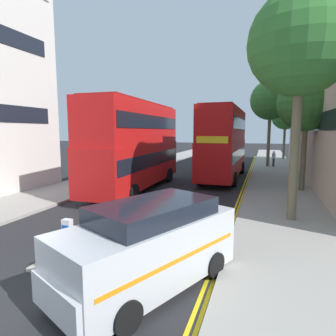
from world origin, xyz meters
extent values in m
cube|color=#9E9991|center=(6.50, 16.00, 0.07)|extent=(4.00, 80.00, 0.14)
cube|color=#9E9991|center=(-6.50, 16.00, 0.07)|extent=(4.00, 80.00, 0.14)
cube|color=yellow|center=(4.40, 14.00, 0.00)|extent=(0.10, 56.00, 0.01)
cube|color=yellow|center=(4.24, 14.00, 0.00)|extent=(0.10, 56.00, 0.01)
cube|color=#9E9991|center=(0.00, 3.07, 0.05)|extent=(1.10, 2.20, 0.10)
cube|color=silver|center=(0.00, 3.07, 0.18)|extent=(0.36, 0.28, 0.16)
cube|color=white|center=(0.00, 3.07, 0.73)|extent=(0.28, 0.20, 0.95)
cube|color=blue|center=(0.00, 2.96, 0.92)|extent=(0.22, 0.01, 0.26)
cube|color=yellow|center=(0.00, 2.96, 0.54)|extent=(0.22, 0.01, 0.20)
cube|color=red|center=(-2.38, 13.01, 1.74)|extent=(2.87, 10.88, 2.60)
cube|color=red|center=(-2.38, 13.01, 4.29)|extent=(2.81, 10.66, 2.50)
cube|color=black|center=(-2.38, 13.01, 2.04)|extent=(2.88, 10.45, 0.84)
cube|color=black|center=(-2.38, 13.01, 4.39)|extent=(2.86, 10.23, 0.80)
cube|color=yellow|center=(-2.56, 18.38, 3.29)|extent=(2.00, 0.13, 0.44)
cube|color=maroon|center=(-2.38, 13.01, 5.59)|extent=(2.58, 9.79, 0.10)
cylinder|color=black|center=(-3.74, 16.31, 0.52)|extent=(0.34, 1.05, 1.04)
cylinder|color=black|center=(-1.24, 16.39, 0.52)|extent=(0.34, 1.05, 1.04)
cylinder|color=black|center=(-3.51, 9.62, 0.52)|extent=(0.34, 1.05, 1.04)
cylinder|color=black|center=(-1.02, 9.70, 0.52)|extent=(0.34, 1.05, 1.04)
cube|color=#B20F0F|center=(2.43, 19.38, 1.74)|extent=(2.58, 10.82, 2.60)
cube|color=#B20F0F|center=(2.43, 19.38, 4.29)|extent=(2.53, 10.60, 2.50)
cube|color=black|center=(2.43, 19.38, 2.04)|extent=(2.61, 10.39, 0.84)
cube|color=black|center=(2.43, 19.38, 4.39)|extent=(2.59, 10.17, 0.80)
cube|color=yellow|center=(2.39, 14.00, 3.29)|extent=(2.00, 0.07, 0.44)
cube|color=maroon|center=(2.43, 19.38, 5.59)|extent=(2.32, 9.74, 0.10)
cylinder|color=black|center=(3.65, 16.02, 0.52)|extent=(0.31, 1.04, 1.04)
cylinder|color=black|center=(1.15, 16.04, 0.52)|extent=(0.31, 1.04, 1.04)
cylinder|color=black|center=(3.70, 22.72, 0.52)|extent=(0.31, 1.04, 1.04)
cylinder|color=black|center=(1.20, 22.74, 0.52)|extent=(0.31, 1.04, 1.04)
cube|color=silver|center=(2.95, 2.41, 0.94)|extent=(3.68, 5.06, 1.50)
cube|color=black|center=(3.01, 2.54, 1.74)|extent=(2.82, 3.49, 0.76)
cube|color=silver|center=(2.17, 0.69, 0.68)|extent=(2.13, 1.82, 0.67)
cube|color=orange|center=(2.95, 2.41, 0.99)|extent=(3.54, 4.73, 0.10)
cylinder|color=black|center=(3.16, 0.70, 0.34)|extent=(0.48, 0.71, 0.68)
cylinder|color=black|center=(1.52, 1.45, 0.34)|extent=(0.48, 0.71, 0.68)
cylinder|color=black|center=(4.37, 3.36, 0.34)|extent=(0.48, 0.71, 0.68)
cylinder|color=black|center=(2.73, 4.11, 0.34)|extent=(0.48, 0.71, 0.68)
cylinder|color=#2D2D38|center=(6.49, 27.69, 0.56)|extent=(0.22, 0.22, 0.85)
cube|color=silver|center=(6.49, 27.69, 1.27)|extent=(0.34, 0.22, 0.56)
sphere|color=#9E7051|center=(6.49, 27.69, 1.66)|extent=(0.20, 0.20, 0.20)
cylinder|color=#6B6047|center=(5.92, 27.88, 2.96)|extent=(0.32, 0.32, 5.65)
cylinder|color=#6B6047|center=(6.44, 27.73, 6.16)|extent=(0.43, 1.11, 0.84)
cylinder|color=#6B6047|center=(6.00, 28.41, 6.16)|extent=(1.13, 0.28, 0.84)
cylinder|color=#6B6047|center=(5.46, 27.77, 6.12)|extent=(0.34, 1.01, 0.75)
cylinder|color=#6B6047|center=(5.91, 27.32, 6.17)|extent=(1.16, 0.15, 0.86)
sphere|color=#33702D|center=(5.92, 27.88, 7.01)|extent=(4.09, 4.09, 4.09)
cylinder|color=#6B6047|center=(7.84, 15.64, 2.33)|extent=(0.33, 0.33, 4.38)
cylinder|color=#6B6047|center=(8.49, 15.76, 4.98)|extent=(0.36, 1.37, 1.01)
cylinder|color=#6B6047|center=(7.91, 16.06, 4.81)|extent=(0.90, 0.26, 0.68)
cylinder|color=#6B6047|center=(7.26, 15.92, 4.97)|extent=(0.68, 1.25, 0.98)
cylinder|color=#6B6047|center=(7.54, 15.25, 4.86)|extent=(0.90, 0.72, 0.77)
cylinder|color=#6B6047|center=(8.07, 15.28, 4.82)|extent=(0.84, 0.60, 0.69)
sphere|color=#33702D|center=(7.84, 15.64, 5.56)|extent=(3.47, 3.47, 3.47)
cylinder|color=#6B6047|center=(6.69, 8.90, 3.08)|extent=(0.37, 0.37, 5.87)
cylinder|color=#6B6047|center=(7.25, 9.07, 6.42)|extent=(0.45, 1.19, 0.89)
cylinder|color=#6B6047|center=(6.72, 9.31, 6.30)|extent=(0.88, 0.18, 0.66)
cylinder|color=#6B6047|center=(6.24, 8.92, 6.33)|extent=(0.14, 0.96, 0.72)
cylinder|color=#6B6047|center=(6.75, 8.36, 6.40)|extent=(1.15, 0.24, 0.85)
sphere|color=#33702D|center=(6.69, 8.90, 7.25)|extent=(4.12, 4.12, 4.12)
cylinder|color=#6B6047|center=(7.99, 36.82, 2.44)|extent=(0.31, 0.31, 4.60)
cylinder|color=#6B6047|center=(8.48, 36.86, 5.08)|extent=(0.22, 1.04, 0.77)
cylinder|color=#6B6047|center=(8.06, 37.25, 5.05)|extent=(0.94, 0.27, 0.70)
cylinder|color=#6B6047|center=(7.42, 36.75, 5.14)|extent=(0.25, 1.20, 0.89)
cylinder|color=#6B6047|center=(7.94, 36.21, 5.17)|extent=(1.27, 0.23, 0.93)
sphere|color=#33702D|center=(7.99, 36.82, 5.80)|extent=(3.53, 3.53, 3.53)
cube|color=black|center=(8.48, 21.09, 8.25)|extent=(0.04, 24.64, 1.00)
cube|color=black|center=(8.48, 21.09, 4.35)|extent=(0.04, 24.64, 1.00)
cube|color=silver|center=(8.48, 21.09, 11.21)|extent=(0.12, 26.60, 0.24)
camera|label=1|loc=(5.49, -3.71, 3.82)|focal=30.28mm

